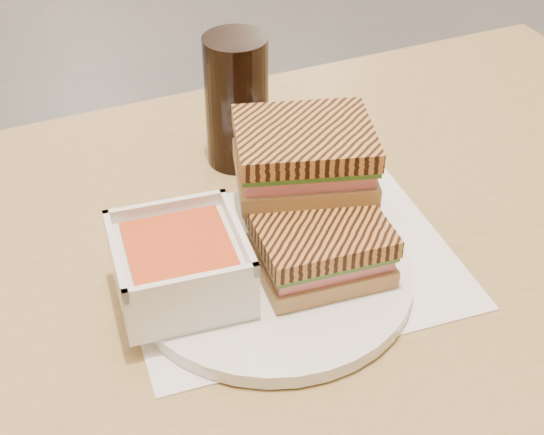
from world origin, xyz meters
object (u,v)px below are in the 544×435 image
object	(u,v)px
main_table	(257,334)
soup_bowl	(180,266)
plate	(272,276)
panini_lower	(320,245)
cola_glass	(237,101)

from	to	relation	value
main_table	soup_bowl	size ratio (longest dim) A/B	10.05
plate	soup_bowl	size ratio (longest dim) A/B	2.19
plate	soup_bowl	xyz separation A→B (m)	(-0.09, 0.00, 0.04)
panini_lower	cola_glass	xyz separation A→B (m)	(-0.01, 0.23, 0.03)
main_table	plate	size ratio (longest dim) A/B	4.59
main_table	soup_bowl	world-z (taller)	soup_bowl
plate	panini_lower	xyz separation A→B (m)	(0.04, -0.01, 0.03)
main_table	cola_glass	size ratio (longest dim) A/B	8.00
plate	soup_bowl	distance (m)	0.09
soup_bowl	cola_glass	xyz separation A→B (m)	(0.13, 0.21, 0.03)
soup_bowl	plate	bearing A→B (deg)	-2.31
main_table	plate	bearing A→B (deg)	-88.61
plate	panini_lower	distance (m)	0.06
panini_lower	soup_bowl	bearing A→B (deg)	173.13
soup_bowl	panini_lower	world-z (taller)	soup_bowl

